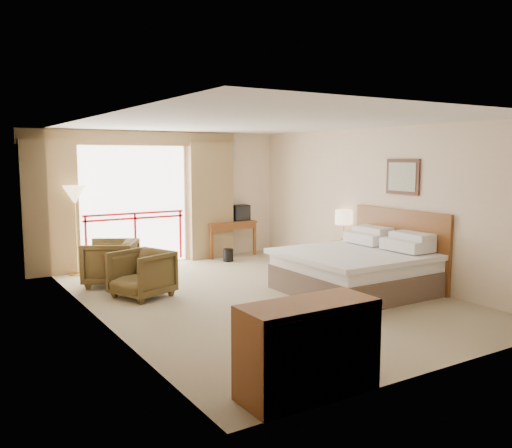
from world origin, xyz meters
TOP-DOWN VIEW (x-y plane):
  - floor at (0.00, 0.00)m, footprint 7.00×7.00m
  - ceiling at (0.00, 0.00)m, footprint 7.00×7.00m
  - wall_back at (0.00, 3.50)m, footprint 5.00×0.00m
  - wall_front at (0.00, -3.50)m, footprint 5.00×0.00m
  - wall_left at (-2.50, 0.00)m, footprint 0.00×7.00m
  - wall_right at (2.50, 0.00)m, footprint 0.00×7.00m
  - balcony_door at (-0.80, 3.48)m, footprint 2.40×0.00m
  - balcony_railing at (-0.80, 3.46)m, footprint 2.09×0.03m
  - curtain_left at (-2.45, 3.35)m, footprint 1.00×0.26m
  - curtain_right at (0.85, 3.35)m, footprint 1.00×0.26m
  - valance at (-0.80, 3.38)m, footprint 4.40×0.22m
  - hvac_vent at (1.30, 3.47)m, footprint 0.50×0.04m
  - bed at (1.50, -0.60)m, footprint 2.13×2.06m
  - headboard at (2.46, -0.60)m, footprint 0.06×2.10m
  - framed_art at (2.47, -0.60)m, footprint 0.04×0.72m
  - nightstand at (2.41, 0.74)m, footprint 0.40×0.48m
  - table_lamp at (2.41, 0.79)m, footprint 0.34×0.34m
  - phone at (2.36, 0.59)m, footprint 0.23×0.20m
  - desk at (1.31, 3.44)m, footprint 1.17×0.57m
  - tv at (1.61, 3.38)m, footprint 0.39×0.31m
  - coffee_maker at (0.96, 3.39)m, footprint 0.15×0.15m
  - cup at (1.11, 3.34)m, footprint 0.08×0.08m
  - wastebasket at (0.96, 2.76)m, footprint 0.26×0.26m
  - armchair_far at (-1.76, 1.98)m, footprint 1.16×1.15m
  - armchair_near at (-1.60, 0.91)m, footprint 1.04×1.03m
  - side_table at (-1.71, 1.64)m, footprint 0.54×0.54m
  - book at (-1.71, 1.64)m, footprint 0.24×0.25m
  - floor_lamp at (-2.05, 3.12)m, footprint 0.42×0.42m
  - dresser at (-1.51, -3.25)m, footprint 1.31×0.56m

SIDE VIEW (x-z plane):
  - floor at x=0.00m, z-range 0.00..0.00m
  - armchair_far at x=-1.76m, z-range -0.39..0.39m
  - armchair_near at x=-1.60m, z-range -0.37..0.37m
  - wastebasket at x=0.96m, z-range 0.00..0.27m
  - nightstand at x=2.41m, z-range 0.00..0.57m
  - bed at x=1.50m, z-range -0.11..0.86m
  - side_table at x=-1.71m, z-range 0.11..0.70m
  - dresser at x=-1.51m, z-range 0.00..0.87m
  - book at x=-1.71m, z-range 0.58..0.60m
  - desk at x=1.31m, z-range 0.21..0.98m
  - phone at x=2.36m, z-range 0.57..0.65m
  - headboard at x=2.46m, z-range 0.00..1.30m
  - balcony_railing at x=-0.80m, z-range 0.30..1.32m
  - cup at x=1.11m, z-range 0.76..0.87m
  - coffee_maker at x=0.96m, z-range 0.76..1.03m
  - tv at x=1.61m, z-range 0.76..1.12m
  - table_lamp at x=2.41m, z-range 0.73..1.32m
  - balcony_door at x=-0.80m, z-range 0.00..2.40m
  - curtain_left at x=-2.45m, z-range 0.00..2.50m
  - curtain_right at x=0.85m, z-range 0.00..2.50m
  - wall_left at x=-2.50m, z-range -2.15..4.85m
  - wall_right at x=2.50m, z-range -2.15..4.85m
  - wall_back at x=0.00m, z-range -1.15..3.85m
  - wall_front at x=0.00m, z-range -1.15..3.85m
  - floor_lamp at x=-2.05m, z-range 0.60..2.26m
  - framed_art at x=2.47m, z-range 1.55..2.15m
  - hvac_vent at x=1.30m, z-range 2.10..2.60m
  - valance at x=-0.80m, z-range 2.41..2.69m
  - ceiling at x=0.00m, z-range 2.70..2.70m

